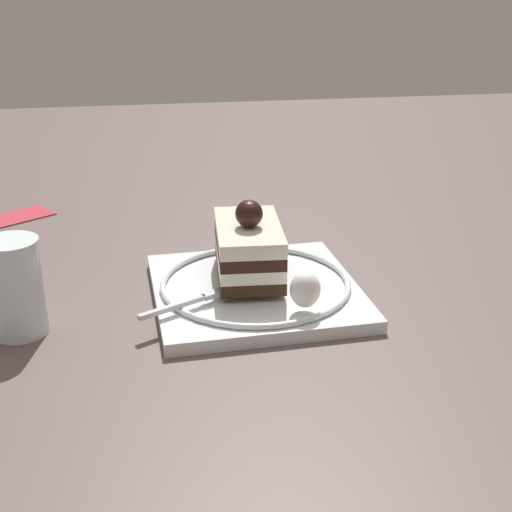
{
  "coord_description": "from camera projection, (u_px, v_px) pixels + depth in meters",
  "views": [
    {
      "loc": [
        0.11,
        0.69,
        0.34
      ],
      "look_at": [
        -0.01,
        0.0,
        0.05
      ],
      "focal_mm": 48.71,
      "sensor_mm": 36.0,
      "label": 1
    }
  ],
  "objects": [
    {
      "name": "fork",
      "position": [
        194.0,
        300.0,
        0.71
      ],
      "size": [
        0.11,
        0.06,
        0.0
      ],
      "color": "silver",
      "rests_on": "dessert_plate"
    },
    {
      "name": "drink_glass_near",
      "position": [
        16.0,
        292.0,
        0.68
      ],
      "size": [
        0.06,
        0.06,
        0.1
      ],
      "color": "silver",
      "rests_on": "ground_plane"
    },
    {
      "name": "dessert_plate",
      "position": [
        256.0,
        290.0,
        0.77
      ],
      "size": [
        0.23,
        0.23,
        0.02
      ],
      "color": "white",
      "rests_on": "ground_plane"
    },
    {
      "name": "whipped_cream_dollop",
      "position": [
        305.0,
        289.0,
        0.7
      ],
      "size": [
        0.03,
        0.03,
        0.04
      ],
      "primitive_type": "ellipsoid",
      "color": "white",
      "rests_on": "dessert_plate"
    },
    {
      "name": "cake_slice",
      "position": [
        249.0,
        247.0,
        0.77
      ],
      "size": [
        0.08,
        0.13,
        0.09
      ],
      "color": "#311E0D",
      "rests_on": "dessert_plate"
    },
    {
      "name": "folded_napkin",
      "position": [
        17.0,
        216.0,
        1.01
      ],
      "size": [
        0.11,
        0.1,
        0.0
      ],
      "primitive_type": "cube",
      "rotation": [
        0.0,
        0.0,
        0.59
      ],
      "color": "#AE313B",
      "rests_on": "ground_plane"
    },
    {
      "name": "ground_plane",
      "position": [
        246.0,
        298.0,
        0.77
      ],
      "size": [
        2.4,
        2.4,
        0.0
      ],
      "primitive_type": "plane",
      "color": "brown"
    }
  ]
}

